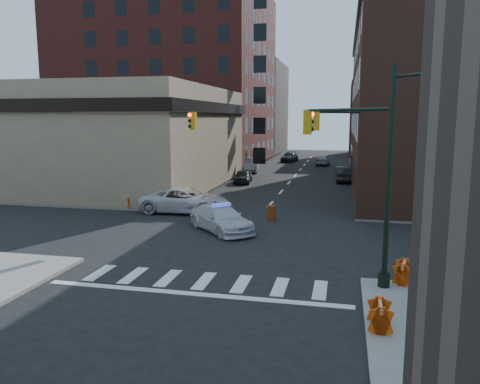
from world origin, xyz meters
The scene contains 31 objects.
ground centered at (0.00, 0.00, 0.00)m, with size 140.00×140.00×0.00m, color black.
sidewalk_nw centered at (-23.00, 32.75, 0.07)m, with size 34.00×54.50×0.15m, color gray.
bank_building centered at (-17.00, 16.50, 4.50)m, with size 22.00×22.00×9.00m, color #91815F.
apartment_block centered at (-18.50, 40.00, 12.00)m, with size 25.00×25.00×24.00m, color maroon.
commercial_row_ne centered at (13.00, 22.50, 7.00)m, with size 14.00×34.00×14.00m, color #532E21.
filler_nw centered at (-16.00, 62.00, 8.00)m, with size 20.00×18.00×16.00m, color brown.
filler_ne centered at (14.00, 58.00, 6.00)m, with size 16.00×16.00×12.00m, color maroon.
signal_pole_se centered at (6.04, -5.52, 4.61)m, with size 5.40×5.27×8.00m.
signal_pole_nw centered at (-5.85, 5.34, 4.34)m, with size 3.58×3.67×8.00m.
signal_pole_ne centered at (5.84, 5.35, 4.34)m, with size 3.67×3.58×8.00m.
tree_ne_near centered at (7.50, 26.00, 3.49)m, with size 3.00×3.00×4.85m.
tree_ne_far centered at (7.50, 34.00, 3.49)m, with size 3.00×3.00×4.85m.
police_car centered at (-1.44, 1.27, 0.72)m, with size 2.02×4.97×1.44m, color silver.
pickup centered at (-5.11, 5.80, 0.84)m, with size 2.79×6.05×1.68m, color silver.
parked_car_wnear centered at (-4.41, 20.82, 0.66)m, with size 1.57×3.90×1.33m, color black.
parked_car_wfar centered at (-5.50, 30.30, 0.83)m, with size 1.75×5.01×1.65m, color gray.
parked_car_wdeep centered at (-2.50, 44.18, 0.68)m, with size 1.91×4.69×1.36m, color black.
parked_car_enear centered at (5.28, 23.89, 0.75)m, with size 1.60×4.58×1.51m, color black.
parked_car_efar centered at (2.50, 40.10, 0.75)m, with size 1.77×4.39×1.50m, color #979B9F.
pedestrian_a centered at (-9.42, 8.15, 1.14)m, with size 0.72×0.47×1.98m, color black.
pedestrian_b centered at (-8.31, 9.25, 0.98)m, with size 0.80×0.63×1.65m, color black.
pedestrian_c centered at (-13.00, 6.00, 1.03)m, with size 1.03×0.43×1.75m, color black.
barrel_road centered at (0.89, 4.77, 0.46)m, with size 0.52×0.52×0.92m, color #C34E09.
barrel_bank centered at (-4.40, 8.54, 0.46)m, with size 0.52×0.52×0.93m, color #D93C0A.
barricade_se_a centered at (7.55, -5.70, 0.55)m, with size 1.08×0.54×0.81m, color #EC470B, non-canonical shape.
barricade_se_b centered at (8.50, -7.03, 0.58)m, with size 1.14×0.57×0.85m, color #C74A09, non-canonical shape.
barricade_se_c centered at (8.04, -8.56, 0.62)m, with size 1.24×0.62×0.93m, color #CE5009, non-canonical shape.
barricade_se_d centered at (6.40, -10.00, 0.55)m, with size 1.07×0.54×0.80m, color red, non-canonical shape.
barricade_se_e centered at (8.50, -11.77, 0.55)m, with size 1.07×0.53×0.80m, color #EB440B, non-canonical shape.
barricade_nw_a centered at (-6.50, 7.81, 0.66)m, with size 1.36×0.68×1.02m, color red, non-canonical shape.
barricade_nw_b centered at (-8.73, 5.70, 0.56)m, with size 1.09×0.55×0.82m, color #D14609, non-canonical shape.
Camera 1 is at (5.20, -23.64, 6.35)m, focal length 35.00 mm.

